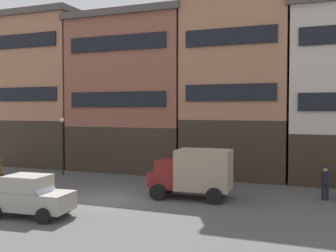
{
  "coord_description": "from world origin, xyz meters",
  "views": [
    {
      "loc": [
        10.45,
        -18.02,
        4.73
      ],
      "look_at": [
        2.54,
        2.08,
        3.83
      ],
      "focal_mm": 42.43,
      "sensor_mm": 36.0,
      "label": 1
    }
  ],
  "objects": [
    {
      "name": "ground_plane",
      "position": [
        0.0,
        0.0,
        0.0
      ],
      "size": [
        120.0,
        120.0,
        0.0
      ],
      "primitive_type": "plane",
      "color": "#4C4947"
    },
    {
      "name": "building_far_left",
      "position": [
        -11.62,
        10.38,
        6.45
      ],
      "size": [
        7.18,
        6.42,
        12.81
      ],
      "color": "#33281E",
      "rests_on": "ground_plane"
    },
    {
      "name": "building_center_left",
      "position": [
        -3.55,
        10.38,
        6.06
      ],
      "size": [
        9.66,
        6.42,
        12.05
      ],
      "color": "#33281E",
      "rests_on": "ground_plane"
    },
    {
      "name": "building_center_right",
      "position": [
        4.74,
        10.38,
        7.71
      ],
      "size": [
        7.6,
        6.42,
        15.34
      ],
      "color": "#33281E",
      "rests_on": "ground_plane"
    },
    {
      "name": "delivery_truck_near",
      "position": [
        4.04,
        1.89,
        1.42
      ],
      "size": [
        4.44,
        2.34,
        2.62
      ],
      "color": "maroon",
      "rests_on": "ground_plane"
    },
    {
      "name": "sedan_light",
      "position": [
        -1.56,
        -4.12,
        0.91
      ],
      "size": [
        3.82,
        2.1,
        1.83
      ],
      "color": "gray",
      "rests_on": "ground_plane"
    },
    {
      "name": "pedestrian_officer",
      "position": [
        10.56,
        4.07,
        0.98
      ],
      "size": [
        0.43,
        0.43,
        1.79
      ],
      "color": "black",
      "rests_on": "ground_plane"
    },
    {
      "name": "streetlamp_curbside",
      "position": [
        -7.07,
        5.71,
        2.67
      ],
      "size": [
        0.32,
        0.32,
        4.12
      ],
      "color": "black",
      "rests_on": "ground_plane"
    }
  ]
}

